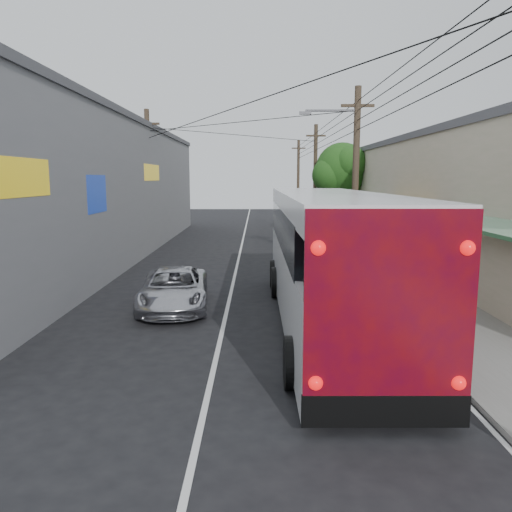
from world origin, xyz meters
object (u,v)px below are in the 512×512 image
(parked_car_far, at_px, (300,226))
(pedestrian_near, at_px, (387,272))
(pedestrian_far, at_px, (424,260))
(coach_bus, at_px, (328,256))
(jeepney, at_px, (174,289))
(parked_suv, at_px, (335,252))
(parked_car_mid, at_px, (298,230))

(parked_car_far, xyz_separation_m, pedestrian_near, (1.48, -18.58, 0.15))
(parked_car_far, relative_size, pedestrian_far, 2.85)
(coach_bus, xyz_separation_m, jeepney, (-4.72, 1.64, -1.32))
(coach_bus, bearing_deg, parked_suv, 79.47)
(coach_bus, xyz_separation_m, pedestrian_far, (4.60, 5.44, -0.98))
(coach_bus, relative_size, pedestrian_far, 7.64)
(coach_bus, xyz_separation_m, parked_car_mid, (0.80, 19.91, -1.32))
(parked_suv, height_order, parked_car_mid, parked_suv)
(pedestrian_near, bearing_deg, parked_car_far, -69.63)
(coach_bus, bearing_deg, pedestrian_far, 49.57)
(parked_suv, relative_size, parked_car_far, 1.11)
(parked_suv, bearing_deg, parked_car_mid, 96.02)
(parked_suv, bearing_deg, pedestrian_near, -79.16)
(coach_bus, height_order, pedestrian_near, coach_bus)
(parked_suv, xyz_separation_m, parked_car_mid, (-0.80, 11.13, -0.15))
(pedestrian_near, bearing_deg, jeepney, 26.11)
(jeepney, distance_m, parked_car_mid, 19.09)
(parked_suv, relative_size, pedestrian_far, 3.15)
(parked_car_far, bearing_deg, pedestrian_far, -73.65)
(parked_car_far, bearing_deg, jeepney, -102.28)
(jeepney, bearing_deg, parked_car_mid, 67.76)
(parked_suv, distance_m, parked_car_far, 12.76)
(parked_suv, relative_size, parked_car_mid, 1.45)
(parked_car_mid, bearing_deg, parked_car_far, 75.07)
(jeepney, bearing_deg, parked_suv, 43.09)
(parked_car_far, bearing_deg, parked_suv, -83.61)
(coach_bus, bearing_deg, parked_car_far, 87.04)
(parked_car_mid, distance_m, pedestrian_far, 14.97)
(parked_car_mid, height_order, pedestrian_near, pedestrian_near)
(jeepney, bearing_deg, pedestrian_near, 4.89)
(parked_car_mid, relative_size, pedestrian_near, 2.22)
(parked_car_mid, height_order, parked_car_far, parked_car_far)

